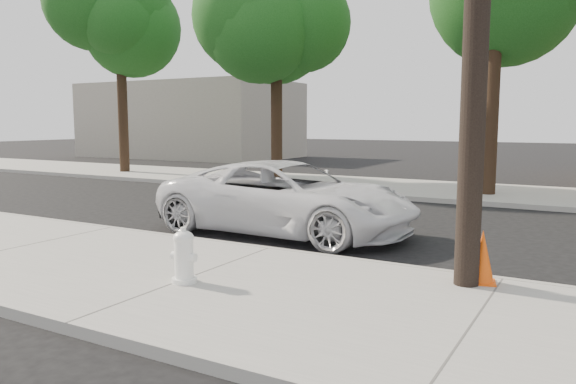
# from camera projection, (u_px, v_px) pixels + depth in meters

# --- Properties ---
(ground) EXTENTS (120.00, 120.00, 0.00)m
(ground) POSITION_uv_depth(u_px,v_px,m) (321.00, 235.00, 11.96)
(ground) COLOR black
(ground) RESTS_ON ground
(near_sidewalk) EXTENTS (90.00, 4.40, 0.15)m
(near_sidewalk) POSITION_uv_depth(u_px,v_px,m) (191.00, 281.00, 8.25)
(near_sidewalk) COLOR gray
(near_sidewalk) RESTS_ON ground
(far_sidewalk) EXTENTS (90.00, 5.00, 0.15)m
(far_sidewalk) POSITION_uv_depth(u_px,v_px,m) (431.00, 190.00, 19.28)
(far_sidewalk) COLOR gray
(far_sidewalk) RESTS_ON ground
(curb_near) EXTENTS (90.00, 0.12, 0.16)m
(curb_near) POSITION_uv_depth(u_px,v_px,m) (269.00, 252.00, 10.14)
(curb_near) COLOR #9E9B93
(curb_near) RESTS_ON ground
(building_far) EXTENTS (14.00, 8.00, 5.00)m
(building_far) POSITION_uv_depth(u_px,v_px,m) (190.00, 120.00, 38.72)
(building_far) COLOR gray
(building_far) RESTS_ON ground
(tree_a) EXTENTS (4.65, 4.50, 9.00)m
(tree_a) POSITION_uv_depth(u_px,v_px,m) (120.00, 27.00, 24.70)
(tree_a) COLOR black
(tree_a) RESTS_ON far_sidewalk
(tree_b) EXTENTS (4.34, 4.20, 8.45)m
(tree_b) POSITION_uv_depth(u_px,v_px,m) (279.00, 21.00, 21.00)
(tree_b) COLOR black
(tree_b) RESTS_ON far_sidewalk
(police_cruiser) EXTENTS (5.69, 2.69, 1.57)m
(police_cruiser) POSITION_uv_depth(u_px,v_px,m) (287.00, 198.00, 12.06)
(police_cruiser) COLOR white
(police_cruiser) RESTS_ON ground
(fire_hydrant) EXTENTS (0.39, 0.36, 0.74)m
(fire_hydrant) POSITION_uv_depth(u_px,v_px,m) (184.00, 257.00, 7.90)
(fire_hydrant) COLOR white
(fire_hydrant) RESTS_ON near_sidewalk
(traffic_cone) EXTENTS (0.47, 0.47, 0.75)m
(traffic_cone) POSITION_uv_depth(u_px,v_px,m) (482.00, 257.00, 7.89)
(traffic_cone) COLOR #ED510C
(traffic_cone) RESTS_ON near_sidewalk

